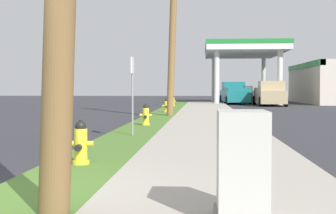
{
  "coord_description": "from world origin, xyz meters",
  "views": [
    {
      "loc": [
        2.69,
        -5.21,
        1.4
      ],
      "look_at": [
        1.41,
        12.58,
        0.69
      ],
      "focal_mm": 50.38,
      "sensor_mm": 36.0,
      "label": 1
    }
  ],
  "objects_px": {
    "fire_hydrant_nearest": "(81,145)",
    "truck_tan_on_apron": "(270,94)",
    "utility_pole_midground": "(173,16)",
    "utility_cabinet": "(242,170)",
    "fire_hydrant_third": "(166,106)",
    "fire_hydrant_fourth": "(173,102)",
    "truck_teal_at_forecourt": "(235,94)",
    "fire_hydrant_second": "(146,116)",
    "street_sign_post": "(132,80)",
    "car_black_by_near_pump": "(233,95)"
  },
  "relations": [
    {
      "from": "fire_hydrant_nearest",
      "to": "truck_tan_on_apron",
      "type": "distance_m",
      "value": 31.28
    },
    {
      "from": "utility_pole_midground",
      "to": "utility_cabinet",
      "type": "distance_m",
      "value": 18.05
    },
    {
      "from": "fire_hydrant_third",
      "to": "fire_hydrant_fourth",
      "type": "height_order",
      "value": "same"
    },
    {
      "from": "truck_teal_at_forecourt",
      "to": "fire_hydrant_fourth",
      "type": "bearing_deg",
      "value": -120.49
    },
    {
      "from": "fire_hydrant_second",
      "to": "truck_tan_on_apron",
      "type": "xyz_separation_m",
      "value": [
        7.34,
        21.97,
        0.47
      ]
    },
    {
      "from": "fire_hydrant_second",
      "to": "truck_teal_at_forecourt",
      "type": "xyz_separation_m",
      "value": [
        4.82,
        25.83,
        0.47
      ]
    },
    {
      "from": "street_sign_post",
      "to": "utility_pole_midground",
      "type": "bearing_deg",
      "value": 86.84
    },
    {
      "from": "utility_cabinet",
      "to": "car_black_by_near_pump",
      "type": "relative_size",
      "value": 0.24
    },
    {
      "from": "street_sign_post",
      "to": "truck_tan_on_apron",
      "type": "bearing_deg",
      "value": 74.08
    },
    {
      "from": "fire_hydrant_third",
      "to": "fire_hydrant_second",
      "type": "bearing_deg",
      "value": -90.25
    },
    {
      "from": "fire_hydrant_nearest",
      "to": "utility_cabinet",
      "type": "relative_size",
      "value": 0.7
    },
    {
      "from": "fire_hydrant_second",
      "to": "fire_hydrant_fourth",
      "type": "distance_m",
      "value": 17.42
    },
    {
      "from": "fire_hydrant_third",
      "to": "street_sign_post",
      "type": "distance_m",
      "value": 12.4
    },
    {
      "from": "fire_hydrant_nearest",
      "to": "car_black_by_near_pump",
      "type": "distance_m",
      "value": 38.09
    },
    {
      "from": "fire_hydrant_fourth",
      "to": "truck_teal_at_forecourt",
      "type": "relative_size",
      "value": 0.13
    },
    {
      "from": "car_black_by_near_pump",
      "to": "truck_teal_at_forecourt",
      "type": "distance_m",
      "value": 3.52
    },
    {
      "from": "car_black_by_near_pump",
      "to": "truck_tan_on_apron",
      "type": "distance_m",
      "value": 7.77
    },
    {
      "from": "fire_hydrant_nearest",
      "to": "truck_teal_at_forecourt",
      "type": "xyz_separation_m",
      "value": [
        4.91,
        34.24,
        0.47
      ]
    },
    {
      "from": "utility_pole_midground",
      "to": "truck_tan_on_apron",
      "type": "bearing_deg",
      "value": 67.22
    },
    {
      "from": "utility_cabinet",
      "to": "truck_tan_on_apron",
      "type": "bearing_deg",
      "value": 81.52
    },
    {
      "from": "utility_cabinet",
      "to": "truck_tan_on_apron",
      "type": "height_order",
      "value": "truck_tan_on_apron"
    },
    {
      "from": "utility_pole_midground",
      "to": "truck_tan_on_apron",
      "type": "xyz_separation_m",
      "value": [
        6.76,
        16.09,
        -3.84
      ]
    },
    {
      "from": "fire_hydrant_second",
      "to": "fire_hydrant_third",
      "type": "height_order",
      "value": "same"
    },
    {
      "from": "fire_hydrant_fourth",
      "to": "car_black_by_near_pump",
      "type": "height_order",
      "value": "car_black_by_near_pump"
    },
    {
      "from": "fire_hydrant_fourth",
      "to": "car_black_by_near_pump",
      "type": "bearing_deg",
      "value": 67.06
    },
    {
      "from": "fire_hydrant_fourth",
      "to": "car_black_by_near_pump",
      "type": "xyz_separation_m",
      "value": [
        5.05,
        11.92,
        0.28
      ]
    },
    {
      "from": "fire_hydrant_fourth",
      "to": "street_sign_post",
      "type": "xyz_separation_m",
      "value": [
        0.2,
        -20.96,
        1.19
      ]
    },
    {
      "from": "fire_hydrant_second",
      "to": "car_black_by_near_pump",
      "type": "xyz_separation_m",
      "value": [
        4.91,
        29.35,
        0.28
      ]
    },
    {
      "from": "fire_hydrant_fourth",
      "to": "utility_cabinet",
      "type": "distance_m",
      "value": 29.13
    },
    {
      "from": "utility_pole_midground",
      "to": "street_sign_post",
      "type": "bearing_deg",
      "value": -93.16
    },
    {
      "from": "utility_pole_midground",
      "to": "car_black_by_near_pump",
      "type": "bearing_deg",
      "value": 79.54
    },
    {
      "from": "fire_hydrant_nearest",
      "to": "fire_hydrant_fourth",
      "type": "height_order",
      "value": "same"
    },
    {
      "from": "fire_hydrant_fourth",
      "to": "street_sign_post",
      "type": "bearing_deg",
      "value": -89.46
    },
    {
      "from": "fire_hydrant_nearest",
      "to": "utility_pole_midground",
      "type": "height_order",
      "value": "utility_pole_midground"
    },
    {
      "from": "car_black_by_near_pump",
      "to": "truck_tan_on_apron",
      "type": "bearing_deg",
      "value": -71.81
    },
    {
      "from": "fire_hydrant_third",
      "to": "truck_teal_at_forecourt",
      "type": "bearing_deg",
      "value": 74.31
    },
    {
      "from": "car_black_by_near_pump",
      "to": "truck_teal_at_forecourt",
      "type": "xyz_separation_m",
      "value": [
        -0.1,
        -3.52,
        0.19
      ]
    },
    {
      "from": "fire_hydrant_nearest",
      "to": "fire_hydrant_third",
      "type": "height_order",
      "value": "same"
    },
    {
      "from": "utility_pole_midground",
      "to": "utility_cabinet",
      "type": "xyz_separation_m",
      "value": [
        1.75,
        -17.48,
        -4.14
      ]
    },
    {
      "from": "fire_hydrant_fourth",
      "to": "utility_pole_midground",
      "type": "height_order",
      "value": "utility_pole_midground"
    },
    {
      "from": "truck_teal_at_forecourt",
      "to": "fire_hydrant_third",
      "type": "bearing_deg",
      "value": -105.69
    },
    {
      "from": "utility_cabinet",
      "to": "street_sign_post",
      "type": "xyz_separation_m",
      "value": [
        -2.27,
        8.07,
        1.02
      ]
    },
    {
      "from": "car_black_by_near_pump",
      "to": "truck_tan_on_apron",
      "type": "xyz_separation_m",
      "value": [
        2.42,
        -7.38,
        0.19
      ]
    },
    {
      "from": "truck_tan_on_apron",
      "to": "fire_hydrant_second",
      "type": "bearing_deg",
      "value": -108.47
    },
    {
      "from": "fire_hydrant_fourth",
      "to": "street_sign_post",
      "type": "distance_m",
      "value": 20.99
    },
    {
      "from": "truck_teal_at_forecourt",
      "to": "street_sign_post",
      "type": "bearing_deg",
      "value": -99.2
    },
    {
      "from": "utility_cabinet",
      "to": "street_sign_post",
      "type": "distance_m",
      "value": 8.44
    },
    {
      "from": "fire_hydrant_second",
      "to": "utility_pole_midground",
      "type": "relative_size",
      "value": 0.08
    },
    {
      "from": "fire_hydrant_nearest",
      "to": "street_sign_post",
      "type": "xyz_separation_m",
      "value": [
        0.16,
        4.88,
        1.19
      ]
    },
    {
      "from": "fire_hydrant_second",
      "to": "fire_hydrant_third",
      "type": "xyz_separation_m",
      "value": [
        0.04,
        8.81,
        0.0
      ]
    }
  ]
}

